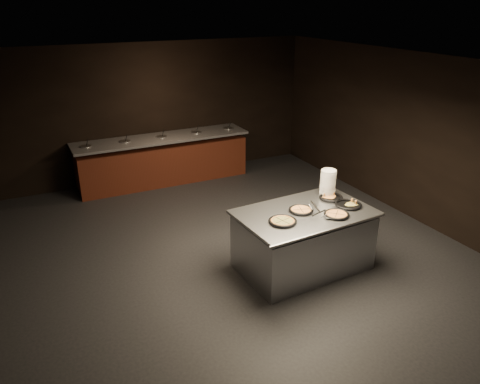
{
  "coord_description": "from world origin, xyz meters",
  "views": [
    {
      "loc": [
        -2.74,
        -5.72,
        3.74
      ],
      "look_at": [
        0.23,
        0.3,
        0.93
      ],
      "focal_mm": 35.0,
      "sensor_mm": 36.0,
      "label": 1
    }
  ],
  "objects_px": {
    "serving_counter": "(303,241)",
    "pan_cheese_whole": "(301,210)",
    "plate_stack": "(328,183)",
    "pan_veggie_whole": "(283,221)"
  },
  "relations": [
    {
      "from": "serving_counter",
      "to": "plate_stack",
      "type": "distance_m",
      "value": 1.01
    },
    {
      "from": "serving_counter",
      "to": "pan_cheese_whole",
      "type": "xyz_separation_m",
      "value": [
        -0.05,
        0.03,
        0.5
      ]
    },
    {
      "from": "pan_cheese_whole",
      "to": "plate_stack",
      "type": "bearing_deg",
      "value": 25.94
    },
    {
      "from": "serving_counter",
      "to": "pan_veggie_whole",
      "type": "height_order",
      "value": "pan_veggie_whole"
    },
    {
      "from": "plate_stack",
      "to": "pan_veggie_whole",
      "type": "bearing_deg",
      "value": -154.6
    },
    {
      "from": "serving_counter",
      "to": "pan_cheese_whole",
      "type": "relative_size",
      "value": 5.58
    },
    {
      "from": "plate_stack",
      "to": "pan_cheese_whole",
      "type": "height_order",
      "value": "plate_stack"
    },
    {
      "from": "plate_stack",
      "to": "pan_cheese_whole",
      "type": "distance_m",
      "value": 0.8
    },
    {
      "from": "pan_veggie_whole",
      "to": "pan_cheese_whole",
      "type": "xyz_separation_m",
      "value": [
        0.42,
        0.19,
        -0.0
      ]
    },
    {
      "from": "serving_counter",
      "to": "pan_veggie_whole",
      "type": "distance_m",
      "value": 0.7
    }
  ]
}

